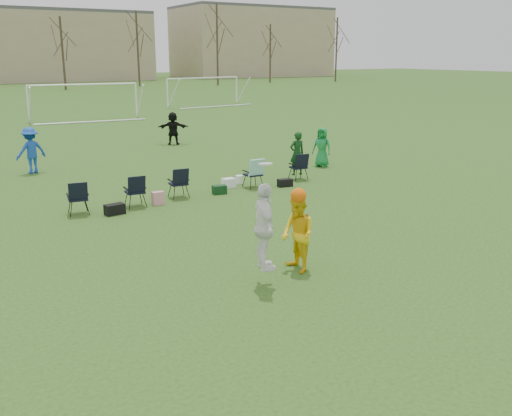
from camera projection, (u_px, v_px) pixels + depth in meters
ground at (310, 287)px, 11.17m from camera, size 260.00×260.00×0.00m
fielder_blue at (31, 150)px, 21.61m from camera, size 1.27×0.93×1.76m
fielder_green_far at (322, 147)px, 22.93m from camera, size 0.83×0.92×1.59m
fielder_black at (173, 128)px, 28.57m from camera, size 1.57×1.08×1.63m
center_contest at (282, 230)px, 11.35m from camera, size 1.70×1.31×2.48m
sideline_setup at (213, 178)px, 18.58m from camera, size 8.71×1.96×1.72m
goal_mid at (84, 92)px, 39.19m from camera, size 7.40×0.63×2.46m
goal_right at (203, 83)px, 50.09m from camera, size 7.35×1.14×2.46m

